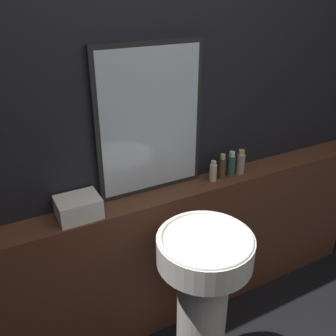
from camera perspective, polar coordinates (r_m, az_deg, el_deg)
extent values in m
cube|color=black|center=(2.09, -0.93, 5.45)|extent=(8.00, 0.06, 2.50)
cube|color=#512D1E|center=(2.39, 0.65, -13.36)|extent=(2.90, 0.19, 0.94)
cylinder|color=silver|center=(2.12, 5.06, -22.36)|extent=(0.25, 0.25, 0.81)
cylinder|color=silver|center=(1.79, 5.67, -12.29)|extent=(0.46, 0.46, 0.14)
torus|color=silver|center=(1.75, 5.77, -10.56)|extent=(0.44, 0.44, 0.02)
cube|color=black|center=(1.97, -2.75, 7.11)|extent=(0.61, 0.03, 0.81)
cube|color=#B2BCC6|center=(1.97, -2.63, 7.04)|extent=(0.56, 0.02, 0.76)
cube|color=silver|center=(1.93, -13.50, -5.83)|extent=(0.21, 0.17, 0.11)
cylinder|color=#C6B284|center=(2.22, 6.88, -0.70)|extent=(0.04, 0.04, 0.10)
cylinder|color=silver|center=(2.19, 6.97, 0.78)|extent=(0.03, 0.03, 0.02)
cylinder|color=#4C3823|center=(2.25, 8.25, -0.07)|extent=(0.04, 0.04, 0.13)
cylinder|color=tan|center=(2.22, 8.38, 1.74)|extent=(0.03, 0.03, 0.03)
cylinder|color=#2D4C3D|center=(2.29, 9.59, 0.31)|extent=(0.05, 0.05, 0.13)
cylinder|color=silver|center=(2.25, 9.74, 2.12)|extent=(0.03, 0.03, 0.03)
cylinder|color=gray|center=(2.33, 10.99, 0.63)|extent=(0.05, 0.05, 0.13)
cylinder|color=tan|center=(2.30, 11.15, 2.37)|extent=(0.04, 0.04, 0.03)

